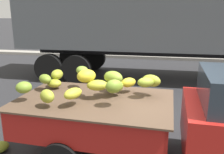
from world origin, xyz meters
name	(u,v)px	position (x,y,z in m)	size (l,w,h in m)	color
ground	(155,153)	(0.00, 0.00, 0.00)	(220.00, 220.00, 0.00)	#28282B
curb_strip	(159,57)	(0.00, 9.86, 0.08)	(80.00, 0.80, 0.16)	gray
pickup_truck	(204,120)	(0.75, -0.32, 0.89)	(4.83, 1.93, 1.70)	#B21E19
semi_trailer	(177,13)	(0.56, 5.31, 2.54)	(12.02, 2.72, 3.95)	#4C5156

